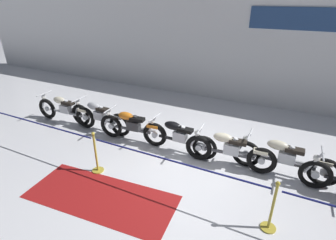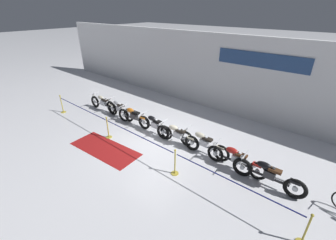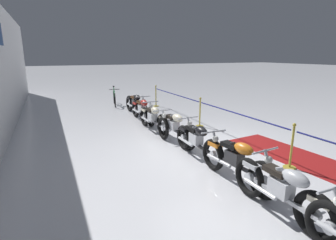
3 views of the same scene
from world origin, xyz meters
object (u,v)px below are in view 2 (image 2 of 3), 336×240
stanchion_far_left (113,126)px  stanchion_mid_right (175,166)px  motorcycle_black_7 (267,175)px  motorcycle_silver_1 (119,109)px  stanchion_far_right (305,234)px  motorcycle_red_6 (235,159)px  stanchion_mid_left (108,131)px  motorcycle_cream_4 (177,135)px  floor_banner (105,149)px  motorcycle_orange_2 (133,117)px  motorcycle_cream_5 (203,143)px  motorcycle_black_3 (155,125)px  motorcycle_cream_0 (103,103)px

stanchion_far_left → stanchion_mid_right: same height
motorcycle_black_7 → motorcycle_silver_1: bearing=178.5°
motorcycle_black_7 → stanchion_far_right: bearing=-46.1°
motorcycle_red_6 → stanchion_mid_left: stanchion_mid_left is taller
motorcycle_cream_4 → floor_banner: 3.12m
motorcycle_orange_2 → floor_banner: 2.41m
stanchion_far_left → motorcycle_cream_5: bearing=26.6°
motorcycle_silver_1 → stanchion_mid_right: size_ratio=2.15×
motorcycle_cream_4 → stanchion_far_right: (5.31, -1.58, -0.09)m
stanchion_mid_right → stanchion_far_right: size_ratio=1.00×
motorcycle_red_6 → stanchion_far_right: bearing=-31.7°
motorcycle_orange_2 → motorcycle_black_7: motorcycle_black_7 is taller
motorcycle_black_7 → stanchion_far_right: 2.08m
motorcycle_silver_1 → motorcycle_black_7: 7.93m
motorcycle_silver_1 → floor_banner: (1.97, -2.40, -0.46)m
floor_banner → motorcycle_black_7: bearing=15.5°
stanchion_mid_right → floor_banner: size_ratio=0.33×
motorcycle_cream_5 → motorcycle_black_7: 2.67m
motorcycle_cream_4 → motorcycle_black_7: motorcycle_black_7 is taller
motorcycle_black_3 → stanchion_mid_left: bearing=-130.2°
motorcycle_cream_0 → stanchion_far_left: 3.49m
motorcycle_silver_1 → motorcycle_black_3: size_ratio=1.07×
motorcycle_cream_4 → stanchion_mid_left: (-2.74, -1.58, -0.09)m
motorcycle_orange_2 → stanchion_mid_left: size_ratio=2.00×
motorcycle_orange_2 → motorcycle_cream_5: motorcycle_orange_2 is taller
stanchion_mid_right → floor_banner: stanchion_mid_right is taller
stanchion_far_right → floor_banner: (-7.40, -0.69, -0.35)m
motorcycle_silver_1 → stanchion_mid_left: bearing=-52.3°
motorcycle_cream_0 → stanchion_far_left: size_ratio=0.19×
stanchion_far_left → floor_banner: stanchion_far_left is taller
motorcycle_black_3 → motorcycle_red_6: motorcycle_red_6 is taller
motorcycle_cream_0 → motorcycle_black_3: bearing=-0.1°
motorcycle_cream_0 → motorcycle_black_3: 4.03m
motorcycle_orange_2 → motorcycle_red_6: bearing=0.4°
motorcycle_cream_0 → motorcycle_black_7: size_ratio=0.98×
motorcycle_red_6 → stanchion_far_left: (-5.01, -1.62, 0.30)m
stanchion_mid_left → motorcycle_red_6: bearing=16.6°
motorcycle_cream_0 → motorcycle_black_7: (9.26, -0.13, 0.00)m
motorcycle_orange_2 → motorcycle_red_6: motorcycle_orange_2 is taller
stanchion_mid_right → floor_banner: 3.35m
motorcycle_orange_2 → stanchion_mid_left: bearing=-88.7°
motorcycle_red_6 → floor_banner: size_ratio=0.73×
motorcycle_cream_0 → floor_banner: motorcycle_cream_0 is taller
motorcycle_black_3 → floor_banner: (-0.73, -2.32, -0.45)m
motorcycle_silver_1 → motorcycle_red_6: bearing=-0.7°
motorcycle_red_6 → motorcycle_black_7: 1.19m
motorcycle_red_6 → stanchion_mid_left: 5.66m
motorcycle_red_6 → stanchion_far_right: (2.62, -1.62, -0.10)m
motorcycle_cream_4 → motorcycle_cream_5: (1.21, 0.19, 0.01)m
motorcycle_cream_4 → stanchion_mid_left: stanchion_mid_left is taller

